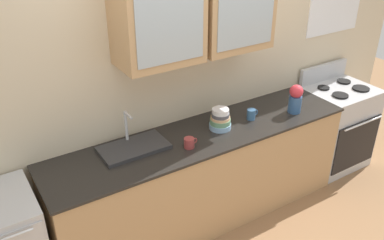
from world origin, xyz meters
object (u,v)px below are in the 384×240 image
sink_faucet (133,147)px  bowl_stack (220,120)px  cup_near_sink (189,143)px  vase (296,98)px  stove_range (335,126)px  cup_near_bowls (251,114)px

sink_faucet → bowl_stack: size_ratio=2.84×
cup_near_sink → vase: bearing=0.2°
sink_faucet → stove_range: bearing=-2.4°
sink_faucet → cup_near_sink: sink_faucet is taller
stove_range → cup_near_bowls: size_ratio=9.54×
bowl_stack → vase: size_ratio=0.70×
stove_range → vase: bearing=-172.1°
cup_near_bowls → sink_faucet: bearing=174.6°
sink_faucet → cup_near_sink: bearing=-28.7°
stove_range → sink_faucet: size_ratio=2.03×
bowl_stack → cup_near_bowls: bowl_stack is taller
cup_near_bowls → cup_near_sink: bearing=-171.5°
vase → cup_near_bowls: vase is taller
bowl_stack → cup_near_sink: bowl_stack is taller
cup_near_sink → stove_range: bearing=3.4°
vase → cup_near_bowls: bearing=166.4°
vase → stove_range: bearing=7.9°
vase → cup_near_sink: bearing=-179.8°
sink_faucet → cup_near_bowls: (1.08, -0.10, 0.03)m
sink_faucet → bowl_stack: (0.75, -0.09, 0.06)m
bowl_stack → cup_near_sink: 0.40m
stove_range → cup_near_bowls: (-1.18, -0.01, 0.48)m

